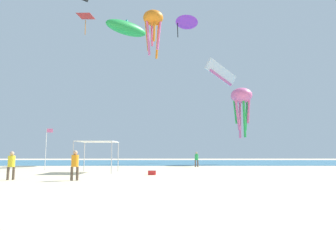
# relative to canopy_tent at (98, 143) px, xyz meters

# --- Properties ---
(ground) EXTENTS (110.00, 110.00, 0.10)m
(ground) POSITION_rel_canopy_tent_xyz_m (6.39, -2.94, -2.43)
(ground) COLOR beige
(ocean_strip) EXTENTS (110.00, 25.89, 0.03)m
(ocean_strip) POSITION_rel_canopy_tent_xyz_m (6.39, 25.03, -2.37)
(ocean_strip) COLOR teal
(ocean_strip) RESTS_ON ground
(canopy_tent) EXTENTS (2.99, 3.17, 2.51)m
(canopy_tent) POSITION_rel_canopy_tent_xyz_m (0.00, 0.00, 0.00)
(canopy_tent) COLOR #B2B2B7
(canopy_tent) RESTS_ON ground
(person_near_tent) EXTENTS (0.44, 0.41, 1.74)m
(person_near_tent) POSITION_rel_canopy_tent_xyz_m (0.31, -6.85, -1.36)
(person_near_tent) COLOR brown
(person_near_tent) RESTS_ON ground
(person_leftmost) EXTENTS (0.40, 0.40, 1.68)m
(person_leftmost) POSITION_rel_canopy_tent_xyz_m (-3.59, -6.47, -1.40)
(person_leftmost) COLOR brown
(person_leftmost) RESTS_ON ground
(person_central) EXTENTS (0.43, 0.39, 1.66)m
(person_central) POSITION_rel_canopy_tent_xyz_m (8.93, 9.46, -1.41)
(person_central) COLOR brown
(person_central) RESTS_ON ground
(banner_flag) EXTENTS (0.61, 0.06, 3.79)m
(banner_flag) POSITION_rel_canopy_tent_xyz_m (-5.42, 3.27, -0.11)
(banner_flag) COLOR silver
(banner_flag) RESTS_ON ground
(cooler_box) EXTENTS (0.57, 0.37, 0.35)m
(cooler_box) POSITION_rel_canopy_tent_xyz_m (4.58, -2.56, -2.21)
(cooler_box) COLOR red
(cooler_box) RESTS_ON ground
(kite_octopus_orange) EXTENTS (3.15, 3.15, 6.17)m
(kite_octopus_orange) POSITION_rel_canopy_tent_xyz_m (3.81, 12.77, 16.21)
(kite_octopus_orange) COLOR orange
(kite_parafoil_white) EXTENTS (5.76, 4.04, 4.00)m
(kite_parafoil_white) POSITION_rel_canopy_tent_xyz_m (14.31, 23.32, 12.04)
(kite_parafoil_white) COLOR white
(kite_inflatable_green) EXTENTS (6.84, 6.23, 2.72)m
(kite_inflatable_green) POSITION_rel_canopy_tent_xyz_m (-0.48, 18.87, 17.73)
(kite_inflatable_green) COLOR green
(kite_diamond_red) EXTENTS (2.61, 2.61, 3.21)m
(kite_diamond_red) POSITION_rel_canopy_tent_xyz_m (-7.38, 21.35, 20.61)
(kite_diamond_red) COLOR red
(kite_delta_purple) EXTENTS (4.24, 4.27, 3.16)m
(kite_delta_purple) POSITION_rel_canopy_tent_xyz_m (8.59, 19.33, 19.11)
(kite_delta_purple) COLOR purple
(kite_octopus_pink) EXTENTS (3.87, 3.87, 6.88)m
(kite_octopus_pink) POSITION_rel_canopy_tent_xyz_m (15.88, 16.50, 6.65)
(kite_octopus_pink) COLOR pink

